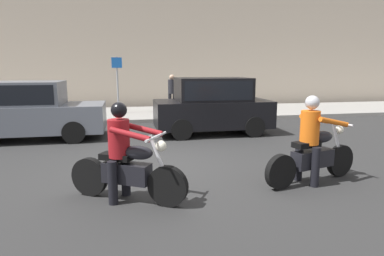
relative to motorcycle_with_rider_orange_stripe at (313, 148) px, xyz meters
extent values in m
plane|color=#282828|center=(-2.56, 1.62, -0.66)|extent=(80.00, 80.00, 0.00)
cube|color=gray|center=(-2.56, 9.62, -0.59)|extent=(40.00, 4.40, 0.14)
cube|color=#B7A893|center=(-2.56, 13.02, 4.13)|extent=(40.00, 1.40, 9.58)
cylinder|color=black|center=(0.75, 0.23, -0.35)|extent=(0.64, 0.30, 0.63)
cylinder|color=black|center=(-0.72, -0.22, -0.35)|extent=(0.64, 0.30, 0.63)
cylinder|color=silver|center=(0.63, 0.19, 0.03)|extent=(0.38, 0.16, 0.82)
cube|color=black|center=(0.01, 0.00, -0.21)|extent=(0.89, 0.51, 0.32)
ellipsoid|color=black|center=(0.22, 0.07, 0.18)|extent=(0.53, 0.37, 0.22)
cube|color=black|center=(-0.16, -0.05, 0.08)|extent=(0.57, 0.38, 0.10)
cylinder|color=silver|center=(0.58, 0.17, 0.41)|extent=(0.24, 0.68, 0.04)
sphere|color=silver|center=(0.65, 0.20, 0.27)|extent=(0.17, 0.17, 0.17)
cylinder|color=silver|center=(-0.32, 0.07, -0.33)|extent=(0.69, 0.27, 0.07)
cylinder|color=black|center=(-0.06, -0.23, -0.30)|extent=(0.19, 0.19, 0.72)
cylinder|color=black|center=(-0.18, 0.15, -0.30)|extent=(0.19, 0.19, 0.72)
cylinder|color=orange|center=(-0.10, -0.03, 0.39)|extent=(0.42, 0.42, 0.61)
cylinder|color=orange|center=(0.30, -0.14, 0.49)|extent=(0.72, 0.30, 0.24)
cylinder|color=orange|center=(0.17, 0.28, 0.49)|extent=(0.72, 0.30, 0.24)
sphere|color=tan|center=(-0.08, -0.03, 0.81)|extent=(0.20, 0.20, 0.20)
sphere|color=#B7B7BC|center=(-0.08, -0.03, 0.84)|extent=(0.25, 0.25, 0.25)
cylinder|color=black|center=(-2.76, -0.58, -0.34)|extent=(0.62, 0.43, 0.64)
cylinder|color=black|center=(-3.98, 0.13, -0.34)|extent=(0.62, 0.43, 0.64)
cylinder|color=silver|center=(-2.87, -0.52, 0.04)|extent=(0.35, 0.24, 0.82)
cube|color=black|center=(-3.37, -0.22, -0.20)|extent=(0.81, 0.63, 0.32)
ellipsoid|color=black|center=(-3.18, -0.33, 0.15)|extent=(0.54, 0.45, 0.22)
cube|color=black|center=(-3.53, -0.13, 0.05)|extent=(0.57, 0.47, 0.10)
cylinder|color=silver|center=(-2.92, -0.49, 0.42)|extent=(0.38, 0.63, 0.04)
sphere|color=silver|center=(-2.85, -0.53, 0.28)|extent=(0.17, 0.17, 0.17)
cylinder|color=silver|center=(-3.55, 0.06, -0.32)|extent=(0.64, 0.41, 0.07)
cylinder|color=black|center=(-3.60, -0.33, -0.32)|extent=(0.20, 0.20, 0.69)
cylinder|color=black|center=(-3.40, 0.02, -0.32)|extent=(0.20, 0.20, 0.69)
cylinder|color=maroon|center=(-3.48, -0.16, 0.35)|extent=(0.46, 0.46, 0.60)
cylinder|color=maroon|center=(-3.31, -0.52, 0.48)|extent=(0.62, 0.41, 0.20)
cylinder|color=maroon|center=(-3.09, -0.13, 0.48)|extent=(0.62, 0.41, 0.20)
sphere|color=tan|center=(-3.46, -0.17, 0.78)|extent=(0.20, 0.20, 0.20)
sphere|color=black|center=(-3.46, -0.17, 0.81)|extent=(0.25, 0.25, 0.25)
cube|color=black|center=(-0.63, 4.89, 0.00)|extent=(3.66, 1.70, 0.84)
cube|color=black|center=(-0.63, 4.89, 0.78)|extent=(2.27, 1.56, 0.72)
cube|color=black|center=(-0.63, 4.89, 0.78)|extent=(2.09, 1.59, 0.58)
cylinder|color=black|center=(0.50, 4.89, -0.34)|extent=(0.64, 1.76, 0.64)
cylinder|color=black|center=(-1.77, 4.89, -0.34)|extent=(0.64, 1.76, 0.64)
cube|color=slate|center=(-6.15, 5.08, -0.02)|extent=(4.29, 1.76, 0.80)
cube|color=slate|center=(-6.36, 5.08, 0.72)|extent=(2.36, 1.62, 0.68)
cube|color=black|center=(-6.36, 5.08, 0.72)|extent=(2.17, 1.65, 0.54)
cylinder|color=black|center=(-4.82, 5.08, -0.34)|extent=(0.64, 1.82, 0.64)
cylinder|color=gray|center=(-3.67, 9.52, 0.69)|extent=(0.08, 0.08, 2.43)
cube|color=#1959B2|center=(-3.67, 9.49, 1.66)|extent=(0.44, 0.03, 0.44)
cylinder|color=black|center=(-1.50, 8.72, -0.08)|extent=(0.14, 0.14, 0.88)
cylinder|color=black|center=(-1.30, 8.72, -0.08)|extent=(0.14, 0.14, 0.88)
cylinder|color=black|center=(-1.40, 8.72, 0.65)|extent=(0.34, 0.34, 0.59)
sphere|color=tan|center=(-1.40, 8.72, 1.06)|extent=(0.21, 0.21, 0.21)
camera|label=1|loc=(-3.35, -5.45, 1.45)|focal=31.30mm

